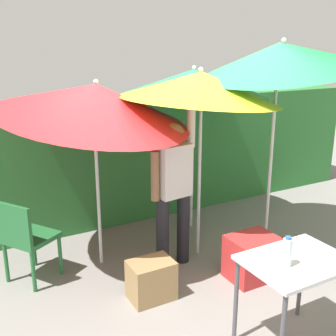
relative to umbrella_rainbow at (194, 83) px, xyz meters
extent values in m
plane|color=gray|center=(-0.74, -0.99, -1.91)|extent=(24.00, 24.00, 0.00)
cube|color=#2D7033|center=(-0.74, 0.82, -1.08)|extent=(8.00, 0.70, 1.67)
cylinder|color=silver|center=(0.00, 0.00, -1.04)|extent=(0.04, 0.04, 1.75)
cone|color=green|center=(0.00, 0.00, 0.00)|extent=(1.85, 1.86, 0.38)
sphere|color=silver|center=(0.00, 0.00, 0.18)|extent=(0.05, 0.05, 0.05)
cylinder|color=silver|center=(-1.42, -0.36, -1.09)|extent=(0.04, 0.04, 1.64)
cone|color=red|center=(-1.39, -0.34, -0.10)|extent=(2.07, 2.04, 0.82)
sphere|color=silver|center=(-1.37, -0.32, 0.09)|extent=(0.05, 0.05, 0.05)
cylinder|color=silver|center=(0.45, -0.97, -0.86)|extent=(0.04, 0.04, 2.10)
cone|color=green|center=(0.46, -0.99, 0.33)|extent=(1.73, 1.70, 0.65)
sphere|color=silver|center=(0.46, -1.02, 0.49)|extent=(0.05, 0.05, 0.05)
cylinder|color=silver|center=(-0.34, -0.69, -1.02)|extent=(0.04, 0.04, 1.79)
cone|color=yellow|center=(-0.34, -0.68, 0.03)|extent=(1.76, 1.75, 0.45)
sphere|color=silver|center=(-0.34, -0.67, 0.20)|extent=(0.05, 0.05, 0.05)
cylinder|color=black|center=(-0.59, -0.77, -1.50)|extent=(0.14, 0.14, 0.82)
cylinder|color=black|center=(-0.87, -0.81, -1.50)|extent=(0.14, 0.14, 0.82)
cube|color=silver|center=(-0.73, -0.79, -0.81)|extent=(0.39, 0.26, 0.56)
sphere|color=#8C6647|center=(-0.73, -0.79, -0.42)|extent=(0.22, 0.22, 0.22)
cylinder|color=silver|center=(-0.50, -0.76, -0.31)|extent=(0.10, 0.10, 0.56)
cylinder|color=#8C6647|center=(-0.96, -0.82, -0.83)|extent=(0.10, 0.10, 0.52)
cylinder|color=#236633|center=(-1.88, -0.39, -1.69)|extent=(0.04, 0.04, 0.44)
cylinder|color=#236633|center=(-2.08, -0.07, -1.69)|extent=(0.04, 0.04, 0.44)
cylinder|color=#236633|center=(-2.19, -0.60, -1.69)|extent=(0.04, 0.04, 0.44)
cylinder|color=#236633|center=(-2.40, -0.28, -1.69)|extent=(0.04, 0.04, 0.44)
cube|color=#236633|center=(-2.14, -0.33, -1.45)|extent=(0.61, 0.61, 0.05)
cube|color=#236633|center=(-2.31, -0.44, -1.22)|extent=(0.27, 0.39, 0.40)
cube|color=red|center=(-0.14, -1.42, -1.68)|extent=(0.50, 0.39, 0.46)
cube|color=#9E7A4C|center=(-1.23, -1.25, -1.72)|extent=(0.42, 0.31, 0.39)
cylinder|color=#4C4C51|center=(-0.18, -2.12, -1.54)|extent=(0.04, 0.04, 0.75)
cylinder|color=#4C4C51|center=(-0.90, -2.12, -1.54)|extent=(0.04, 0.04, 0.75)
cube|color=silver|center=(-0.54, -2.38, -1.15)|extent=(0.80, 0.60, 0.03)
cylinder|color=silver|center=(-0.68, -2.41, -1.02)|extent=(0.07, 0.07, 0.22)
cylinder|color=#2D60B7|center=(-0.68, -2.41, -0.90)|extent=(0.04, 0.04, 0.02)
camera|label=1|loc=(-2.75, -4.38, 0.43)|focal=44.01mm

